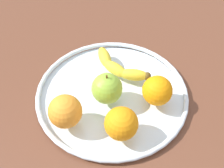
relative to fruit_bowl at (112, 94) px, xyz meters
The scene contains 7 objects.
ground_plane 2.92cm from the fruit_bowl, ahead, with size 126.78×126.78×4.00cm, color brown.
fruit_bowl is the anchor object (origin of this frame).
banana 7.82cm from the fruit_bowl, 105.73° to the left, with size 18.34×8.53×3.11cm.
apple 5.27cm from the fruit_bowl, 93.29° to the right, with size 7.57×7.57×8.37cm.
orange_front_left 13.19cm from the fruit_bowl, 50.73° to the right, with size 7.60×7.60×7.60cm, color orange.
orange_front_right 12.03cm from the fruit_bowl, 15.80° to the left, with size 7.33×7.33×7.33cm, color orange.
orange_back_left 14.62cm from the fruit_bowl, 109.76° to the right, with size 7.80×7.80×7.80cm, color orange.
Camera 1 is at (24.65, -43.01, 61.41)cm, focal length 49.13 mm.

